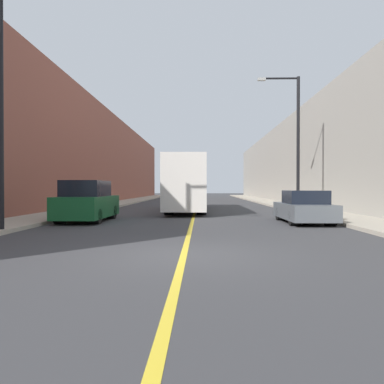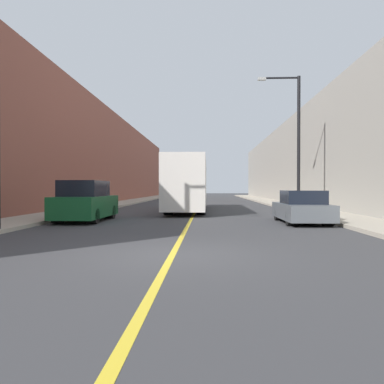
{
  "view_description": "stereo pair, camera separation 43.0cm",
  "coord_description": "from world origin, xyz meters",
  "px_view_note": "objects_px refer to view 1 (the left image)",
  "views": [
    {
      "loc": [
        0.4,
        -8.75,
        1.58
      ],
      "look_at": [
        -0.15,
        14.65,
        1.32
      ],
      "focal_mm": 35.0,
      "sensor_mm": 36.0,
      "label": 1
    },
    {
      "loc": [
        0.83,
        -8.74,
        1.58
      ],
      "look_at": [
        -0.15,
        14.65,
        1.32
      ],
      "focal_mm": 35.0,
      "sensor_mm": 36.0,
      "label": 2
    }
  ],
  "objects_px": {
    "parked_suv_left": "(87,203)",
    "bus": "(188,184)",
    "street_lamp_left": "(7,94)",
    "street_lamp_right": "(295,135)",
    "car_right_near": "(304,208)"
  },
  "relations": [
    {
      "from": "parked_suv_left",
      "to": "bus",
      "type": "bearing_deg",
      "value": 61.26
    },
    {
      "from": "car_right_near",
      "to": "street_lamp_right",
      "type": "relative_size",
      "value": 0.52
    },
    {
      "from": "bus",
      "to": "street_lamp_left",
      "type": "height_order",
      "value": "street_lamp_left"
    },
    {
      "from": "parked_suv_left",
      "to": "street_lamp_right",
      "type": "bearing_deg",
      "value": 28.52
    },
    {
      "from": "street_lamp_left",
      "to": "street_lamp_right",
      "type": "height_order",
      "value": "street_lamp_right"
    },
    {
      "from": "street_lamp_right",
      "to": "parked_suv_left",
      "type": "bearing_deg",
      "value": -151.48
    },
    {
      "from": "bus",
      "to": "street_lamp_left",
      "type": "bearing_deg",
      "value": -114.18
    },
    {
      "from": "parked_suv_left",
      "to": "street_lamp_left",
      "type": "relative_size",
      "value": 0.56
    },
    {
      "from": "car_right_near",
      "to": "street_lamp_right",
      "type": "distance_m",
      "value": 8.03
    },
    {
      "from": "parked_suv_left",
      "to": "car_right_near",
      "type": "distance_m",
      "value": 10.01
    },
    {
      "from": "street_lamp_right",
      "to": "car_right_near",
      "type": "bearing_deg",
      "value": -100.56
    },
    {
      "from": "parked_suv_left",
      "to": "car_right_near",
      "type": "height_order",
      "value": "parked_suv_left"
    },
    {
      "from": "bus",
      "to": "street_lamp_right",
      "type": "height_order",
      "value": "street_lamp_right"
    },
    {
      "from": "street_lamp_left",
      "to": "street_lamp_right",
      "type": "distance_m",
      "value": 16.61
    },
    {
      "from": "car_right_near",
      "to": "street_lamp_left",
      "type": "distance_m",
      "value": 12.75
    }
  ]
}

